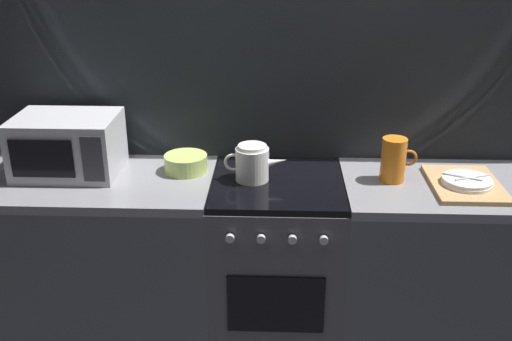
% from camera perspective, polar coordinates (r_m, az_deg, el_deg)
% --- Properties ---
extents(back_wall, '(3.60, 0.05, 2.40)m').
position_cam_1_polar(back_wall, '(2.87, 2.29, 7.08)').
color(back_wall, gray).
rests_on(back_wall, ground_plane).
extents(counter_left, '(1.20, 0.60, 0.90)m').
position_cam_1_polar(counter_left, '(3.01, -15.54, -8.56)').
color(counter_left, '#515459').
rests_on(counter_left, ground_plane).
extents(stove_unit, '(0.60, 0.63, 0.90)m').
position_cam_1_polar(stove_unit, '(2.88, 2.04, -9.28)').
color(stove_unit, '#4C4C51').
rests_on(stove_unit, ground_plane).
extents(counter_right, '(1.20, 0.60, 0.90)m').
position_cam_1_polar(counter_right, '(3.02, 19.63, -9.09)').
color(counter_right, '#515459').
rests_on(counter_right, ground_plane).
extents(microwave, '(0.46, 0.35, 0.27)m').
position_cam_1_polar(microwave, '(2.84, -17.59, 2.35)').
color(microwave, '#B2B2B7').
rests_on(microwave, counter_left).
extents(kettle, '(0.28, 0.15, 0.17)m').
position_cam_1_polar(kettle, '(2.65, -0.26, 0.73)').
color(kettle, white).
rests_on(kettle, stove_unit).
extents(mixing_bowl, '(0.20, 0.20, 0.08)m').
position_cam_1_polar(mixing_bowl, '(2.77, -6.69, 0.70)').
color(mixing_bowl, '#B7D166').
rests_on(mixing_bowl, counter_left).
extents(pitcher, '(0.16, 0.11, 0.20)m').
position_cam_1_polar(pitcher, '(2.70, 13.18, 1.02)').
color(pitcher, orange).
rests_on(pitcher, counter_right).
extents(dish_pile, '(0.30, 0.40, 0.06)m').
position_cam_1_polar(dish_pile, '(2.76, 19.58, -1.15)').
color(dish_pile, tan).
rests_on(dish_pile, counter_right).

